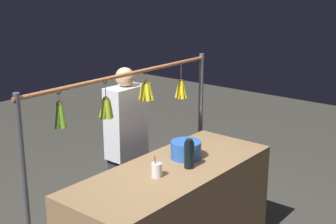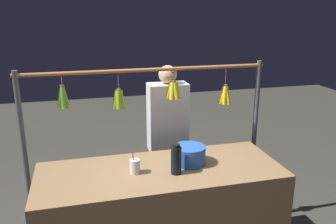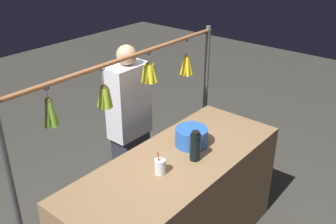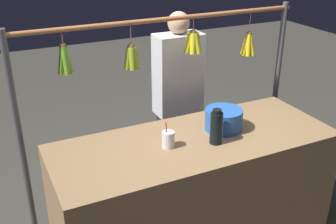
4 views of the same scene
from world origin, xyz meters
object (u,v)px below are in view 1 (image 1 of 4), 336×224
Objects in this scene: water_bottle at (189,154)px; drink_cup at (157,170)px; blue_bucket at (186,150)px; vendor_person at (127,153)px.

water_bottle is 0.31m from drink_cup.
blue_bucket is 0.71m from vendor_person.
water_bottle is at bearing 43.95° from blue_bucket.
water_bottle is 1.36× the size of drink_cup.
drink_cup is 0.11× the size of vendor_person.
blue_bucket is 0.16× the size of vendor_person.
drink_cup is at bearing 7.93° from blue_bucket.
water_bottle reaches higher than blue_bucket.
drink_cup is (0.30, -0.08, -0.06)m from water_bottle.
water_bottle is at bearing 164.33° from drink_cup.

